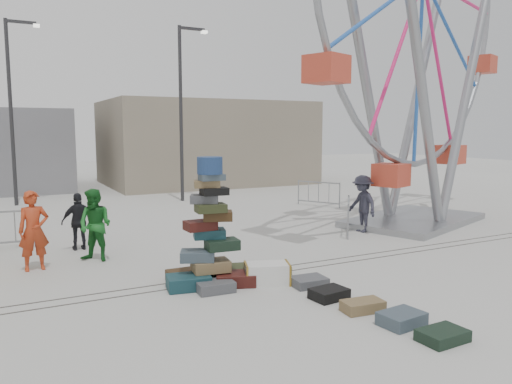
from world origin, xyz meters
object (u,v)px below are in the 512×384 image
steamer_trunk (267,274)px  pedestrian_green (95,225)px  pedestrian_red (34,231)px  pedestrian_black (79,221)px  barricade_wheel_back (318,194)px  lamp_post_right (183,104)px  pedestrian_grey (362,204)px  ferris_wheel (422,10)px  barricade_wheel_front (348,216)px  lamp_post_left (13,103)px  suitcase_tower (210,249)px

steamer_trunk → pedestrian_green: (-2.96, 3.67, 0.70)m
steamer_trunk → pedestrian_red: size_ratio=0.50×
pedestrian_black → barricade_wheel_back: bearing=-161.3°
lamp_post_right → pedestrian_grey: (2.75, -9.57, -3.55)m
ferris_wheel → barricade_wheel_back: (-0.80, 4.84, -6.82)m
barricade_wheel_back → pedestrian_green: (-10.24, -4.99, 0.37)m
steamer_trunk → barricade_wheel_front: barricade_wheel_front is taller
barricade_wheel_back → pedestrian_grey: (-1.87, -5.22, 0.38)m
lamp_post_left → pedestrian_black: bearing=-83.1°
barricade_wheel_front → steamer_trunk: bearing=163.6°
suitcase_tower → pedestrian_black: (-2.05, 4.56, 0.02)m
pedestrian_red → barricade_wheel_front: bearing=-4.5°
steamer_trunk → ferris_wheel: bearing=45.1°
pedestrian_red → pedestrian_grey: (9.81, -0.06, -0.02)m
lamp_post_left → pedestrian_green: (1.38, -11.33, -3.56)m
ferris_wheel → pedestrian_green: ferris_wheel is taller
barricade_wheel_back → pedestrian_red: pedestrian_red is taller
pedestrian_green → ferris_wheel: bearing=45.2°
lamp_post_right → ferris_wheel: (5.43, -9.18, 2.89)m
ferris_wheel → pedestrian_grey: bearing=168.4°
suitcase_tower → pedestrian_green: bearing=133.5°
barricade_wheel_back → pedestrian_grey: 5.56m
barricade_wheel_back → pedestrian_grey: size_ratio=1.07×
pedestrian_grey → barricade_wheel_front: bearing=-96.9°
pedestrian_red → pedestrian_grey: size_ratio=1.02×
lamp_post_right → pedestrian_black: (-5.81, -7.88, -3.69)m
lamp_post_right → barricade_wheel_back: lamp_post_right is taller
suitcase_tower → barricade_wheel_front: 6.69m
pedestrian_grey → pedestrian_red: bearing=-90.3°
lamp_post_right → pedestrian_black: lamp_post_right is taller
barricade_wheel_front → barricade_wheel_back: 5.69m
suitcase_tower → ferris_wheel: ferris_wheel is taller
lamp_post_left → pedestrian_black: (1.19, -9.88, -3.69)m
pedestrian_green → barricade_wheel_back: bearing=70.4°
ferris_wheel → barricade_wheel_front: size_ratio=7.48×
barricade_wheel_front → pedestrian_red: bearing=128.2°
lamp_post_left → ferris_wheel: size_ratio=0.53×
suitcase_tower → ferris_wheel: 11.78m
lamp_post_left → ferris_wheel: (12.43, -11.18, 2.89)m
lamp_post_left → pedestrian_grey: bearing=-49.9°
lamp_post_right → lamp_post_left: (-7.00, 2.00, 0.00)m
steamer_trunk → barricade_wheel_front: (4.90, 3.49, 0.33)m
pedestrian_grey → barricade_wheel_back: bearing=160.3°
steamer_trunk → pedestrian_red: 5.66m
pedestrian_red → pedestrian_green: bearing=2.6°
ferris_wheel → steamer_trunk: (-8.09, -3.82, -7.15)m
lamp_post_left → barricade_wheel_back: lamp_post_left is taller
pedestrian_green → barricade_wheel_front: bearing=43.1°
lamp_post_left → pedestrian_red: bearing=-90.3°
steamer_trunk → pedestrian_red: pedestrian_red is taller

